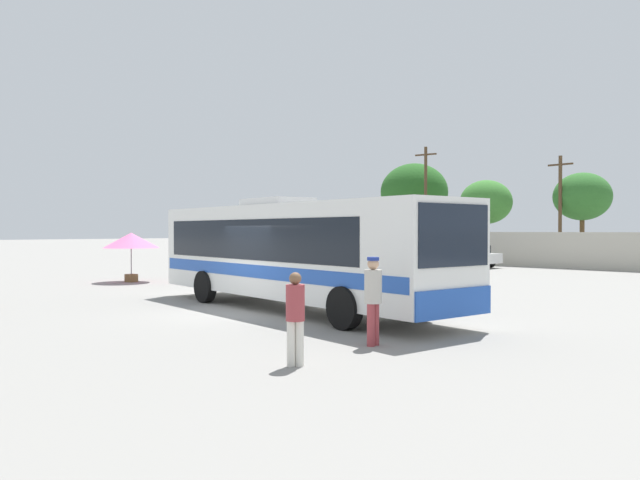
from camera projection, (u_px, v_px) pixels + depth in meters
ground_plane at (434, 290)px, 24.73m from camera, size 300.00×300.00×0.00m
perimeter_wall at (603, 251)px, 36.81m from camera, size 80.00×0.30×2.26m
coach_bus_white_blue at (292, 249)px, 18.53m from camera, size 12.33×3.94×3.35m
attendant_by_bus_door at (373, 295)px, 12.70m from camera, size 0.41×0.41×1.82m
passenger_waiting_on_apron at (295, 313)px, 10.77m from camera, size 0.46×0.46×1.64m
vendor_umbrella_near_gate_pink at (131, 241)px, 28.38m from camera, size 2.52×2.52×2.25m
parked_car_leftmost_dark_blue at (400, 253)px, 44.09m from camera, size 4.44×2.17×1.45m
parked_car_second_white at (465, 256)px, 39.55m from camera, size 4.48×2.08×1.42m
utility_pole_near at (560, 208)px, 42.37m from camera, size 1.80×0.28×7.46m
utility_pole_far at (426, 201)px, 48.10m from camera, size 1.80×0.38×8.83m
roadside_tree_left at (414, 192)px, 53.37m from camera, size 5.76×5.76×8.11m
roadside_tree_midleft at (486, 202)px, 45.98m from camera, size 3.83×3.83×6.09m
roadside_tree_midright at (582, 197)px, 43.13m from camera, size 3.91×3.91×6.38m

